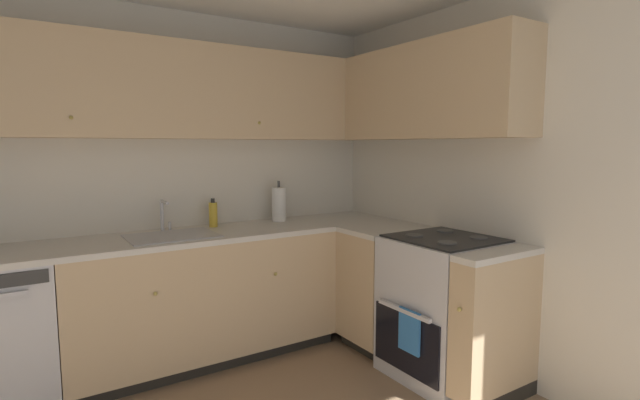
{
  "coord_description": "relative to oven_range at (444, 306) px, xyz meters",
  "views": [
    {
      "loc": [
        -0.64,
        -1.62,
        1.47
      ],
      "look_at": [
        1.01,
        0.92,
        1.13
      ],
      "focal_mm": 26.71,
      "sensor_mm": 36.0,
      "label": 1
    }
  ],
  "objects": [
    {
      "name": "wall_back",
      "position": [
        -1.63,
        1.38,
        0.75
      ],
      "size": [
        3.92,
        0.05,
        2.4
      ],
      "primitive_type": "cube",
      "color": "silver",
      "rests_on": "ground_plane"
    },
    {
      "name": "wall_right",
      "position": [
        0.31,
        -0.42,
        0.75
      ],
      "size": [
        0.05,
        3.64,
        2.4
      ],
      "primitive_type": "cube",
      "color": "silver",
      "rests_on": "ground_plane"
    },
    {
      "name": "lower_cabinets_back",
      "position": [
        -1.21,
        1.06,
        -0.02
      ],
      "size": [
        1.79,
        0.62,
        0.85
      ],
      "color": "tan",
      "rests_on": "ground_plane"
    },
    {
      "name": "countertop_back",
      "position": [
        -1.22,
        1.05,
        0.42
      ],
      "size": [
        3.0,
        0.6,
        0.03
      ],
      "primitive_type": "cube",
      "color": "beige",
      "rests_on": "lower_cabinets_back"
    },
    {
      "name": "lower_cabinets_right",
      "position": [
        -0.02,
        0.27,
        -0.02
      ],
      "size": [
        0.62,
        1.24,
        0.85
      ],
      "color": "tan",
      "rests_on": "ground_plane"
    },
    {
      "name": "countertop_right",
      "position": [
        -0.02,
        0.27,
        0.42
      ],
      "size": [
        0.6,
        1.24,
        0.03
      ],
      "color": "beige",
      "rests_on": "lower_cabinets_right"
    },
    {
      "name": "oven_range",
      "position": [
        0.0,
        0.0,
        0.0
      ],
      "size": [
        0.68,
        0.62,
        1.04
      ],
      "color": "silver",
      "rests_on": "ground_plane"
    },
    {
      "name": "upper_cabinets_back",
      "position": [
        -1.38,
        1.19,
        1.38
      ],
      "size": [
        2.68,
        0.34,
        0.63
      ],
      "color": "tan"
    },
    {
      "name": "upper_cabinets_right",
      "position": [
        0.12,
        0.46,
        1.38
      ],
      "size": [
        0.32,
        1.79,
        0.63
      ],
      "color": "tan"
    },
    {
      "name": "sink",
      "position": [
        -1.42,
        1.02,
        0.4
      ],
      "size": [
        0.55,
        0.4,
        0.1
      ],
      "color": "#B7B7BC",
      "rests_on": "countertop_back"
    },
    {
      "name": "faucet",
      "position": [
        -1.42,
        1.23,
        0.57
      ],
      "size": [
        0.07,
        0.16,
        0.22
      ],
      "color": "silver",
      "rests_on": "countertop_back"
    },
    {
      "name": "soap_bottle",
      "position": [
        -1.07,
        1.23,
        0.53
      ],
      "size": [
        0.06,
        0.06,
        0.21
      ],
      "color": "gold",
      "rests_on": "countertop_back"
    },
    {
      "name": "paper_towel_roll",
      "position": [
        -0.54,
        1.21,
        0.57
      ],
      "size": [
        0.11,
        0.11,
        0.32
      ],
      "color": "white",
      "rests_on": "countertop_back"
    }
  ]
}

